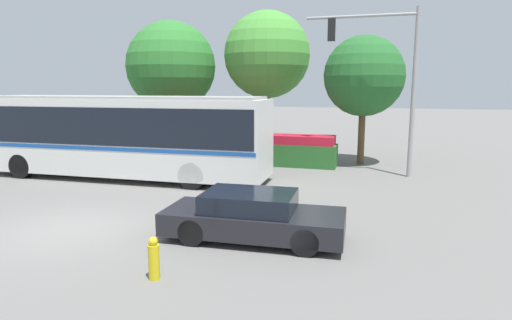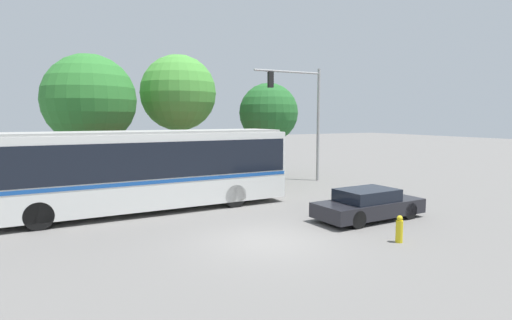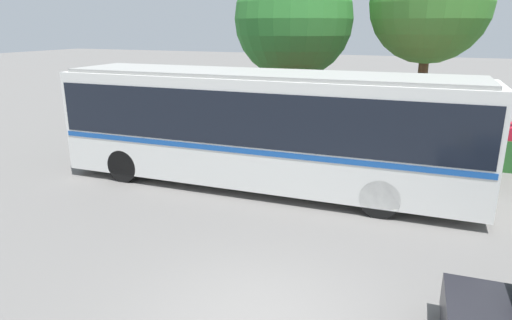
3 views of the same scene
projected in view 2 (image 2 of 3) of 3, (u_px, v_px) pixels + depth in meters
ground_plane at (264, 241)px, 12.96m from camera, size 140.00×140.00×0.00m
city_bus at (147, 166)px, 16.95m from camera, size 12.11×2.90×3.34m
sedan_foreground at (368, 205)px, 15.65m from camera, size 4.47×1.97×1.19m
traffic_light_pole at (305, 108)px, 24.55m from camera, size 4.51×0.24×6.83m
flowering_hedge at (182, 175)px, 22.59m from camera, size 10.45×1.25×1.46m
street_tree_left at (90, 100)px, 22.33m from camera, size 4.99×4.99×7.34m
street_tree_centre at (178, 93)px, 25.60m from camera, size 4.72×4.72×7.79m
street_tree_right at (269, 113)px, 26.30m from camera, size 3.79×3.79×6.10m
fire_hydrant at (399, 230)px, 12.76m from camera, size 0.22×0.22×0.86m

